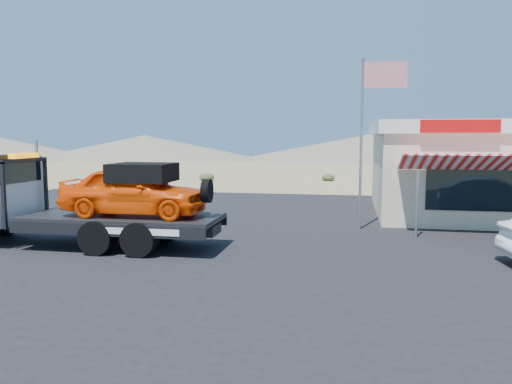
# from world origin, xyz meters

# --- Properties ---
(ground) EXTENTS (120.00, 120.00, 0.00)m
(ground) POSITION_xyz_m (0.00, 0.00, 0.00)
(ground) COLOR #907C52
(ground) RESTS_ON ground
(asphalt_lot) EXTENTS (32.00, 24.00, 0.02)m
(asphalt_lot) POSITION_xyz_m (2.00, 3.00, 0.01)
(asphalt_lot) COLOR black
(asphalt_lot) RESTS_ON ground
(tow_truck) EXTENTS (8.35, 2.47, 2.79)m
(tow_truck) POSITION_xyz_m (-3.85, 0.22, 1.50)
(tow_truck) COLOR black
(tow_truck) RESTS_ON asphalt_lot
(jerky_store) EXTENTS (10.40, 9.97, 3.90)m
(jerky_store) POSITION_xyz_m (10.50, 8.97, 1.99)
(jerky_store) COLOR beige
(jerky_store) RESTS_ON asphalt_lot
(flagpole) EXTENTS (1.55, 0.10, 6.00)m
(flagpole) POSITION_xyz_m (4.93, 4.50, 3.76)
(flagpole) COLOR #99999E
(flagpole) RESTS_ON asphalt_lot
(distant_hills) EXTENTS (126.00, 48.00, 4.20)m
(distant_hills) POSITION_xyz_m (-9.77, 55.14, 1.89)
(distant_hills) COLOR #726B59
(distant_hills) RESTS_ON ground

